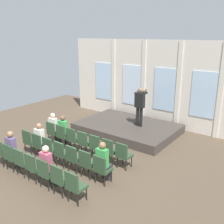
{
  "coord_description": "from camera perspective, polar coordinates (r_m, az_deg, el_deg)",
  "views": [
    {
      "loc": [
        6.09,
        -5.2,
        4.38
      ],
      "look_at": [
        0.17,
        2.78,
        1.34
      ],
      "focal_mm": 41.35,
      "sensor_mm": 36.0,
      "label": 1
    }
  ],
  "objects": [
    {
      "name": "chair_r2_c6",
      "position": [
        7.16,
        -8.22,
        -15.66
      ],
      "size": [
        0.46,
        0.44,
        0.94
      ],
      "color": "black",
      "rests_on": "ground"
    },
    {
      "name": "audience_r0_c0",
      "position": [
        10.85,
        -12.68,
        -3.1
      ],
      "size": [
        0.36,
        0.39,
        1.3
      ],
      "color": "#2D2D33",
      "rests_on": "ground"
    },
    {
      "name": "chair_r2_c0",
      "position": [
        9.69,
        -23.25,
        -7.86
      ],
      "size": [
        0.46,
        0.44,
        0.94
      ],
      "color": "black",
      "rests_on": "ground"
    },
    {
      "name": "chair_r2_c1",
      "position": [
        9.22,
        -21.38,
        -8.9
      ],
      "size": [
        0.46,
        0.44,
        0.94
      ],
      "color": "black",
      "rests_on": "ground"
    },
    {
      "name": "chair_r2_c5",
      "position": [
        7.53,
        -11.48,
        -14.08
      ],
      "size": [
        0.46,
        0.44,
        0.94
      ],
      "color": "black",
      "rests_on": "ground"
    },
    {
      "name": "chair_r0_c4",
      "position": [
        9.34,
        -3.47,
        -7.35
      ],
      "size": [
        0.46,
        0.44,
        0.94
      ],
      "color": "black",
      "rests_on": "ground"
    },
    {
      "name": "ground_plane",
      "position": [
        9.13,
        -11.56,
        -12.04
      ],
      "size": [
        15.57,
        15.57,
        0.0
      ],
      "primitive_type": "plane",
      "color": "brown"
    },
    {
      "name": "chair_r1_c6",
      "position": [
        7.89,
        -2.28,
        -12.19
      ],
      "size": [
        0.46,
        0.44,
        0.94
      ],
      "color": "black",
      "rests_on": "ground"
    },
    {
      "name": "chair_r2_c3",
      "position": [
        8.34,
        -16.97,
        -11.27
      ],
      "size": [
        0.46,
        0.44,
        0.94
      ],
      "color": "black",
      "rests_on": "ground"
    },
    {
      "name": "audience_r2_c4",
      "position": [
        7.87,
        -14.03,
        -11.1
      ],
      "size": [
        0.36,
        0.39,
        1.33
      ],
      "color": "#2D2D33",
      "rests_on": "ground"
    },
    {
      "name": "chair_r0_c1",
      "position": [
        10.46,
        -10.85,
        -4.88
      ],
      "size": [
        0.46,
        0.44,
        0.94
      ],
      "color": "black",
      "rests_on": "ground"
    },
    {
      "name": "chair_r0_c2",
      "position": [
        10.07,
        -8.58,
        -5.65
      ],
      "size": [
        0.46,
        0.44,
        0.94
      ],
      "color": "black",
      "rests_on": "ground"
    },
    {
      "name": "chair_r2_c4",
      "position": [
        7.92,
        -14.38,
        -12.62
      ],
      "size": [
        0.46,
        0.44,
        0.94
      ],
      "color": "black",
      "rests_on": "ground"
    },
    {
      "name": "chair_r1_c0",
      "position": [
        10.23,
        -17.78,
        -5.93
      ],
      "size": [
        0.46,
        0.44,
        0.94
      ],
      "color": "black",
      "rests_on": "ground"
    },
    {
      "name": "chair_r0_c3",
      "position": [
        9.69,
        -6.13,
        -6.47
      ],
      "size": [
        0.46,
        0.44,
        0.94
      ],
      "color": "black",
      "rests_on": "ground"
    },
    {
      "name": "chair_r1_c3",
      "position": [
        8.97,
        -11.11,
        -8.73
      ],
      "size": [
        0.46,
        0.44,
        0.94
      ],
      "color": "black",
      "rests_on": "ground"
    },
    {
      "name": "chair_r2_c2",
      "position": [
        8.77,
        -19.29,
        -10.03
      ],
      "size": [
        0.46,
        0.44,
        0.94
      ],
      "color": "black",
      "rests_on": "ground"
    },
    {
      "name": "chair_r1_c5",
      "position": [
        8.22,
        -5.5,
        -10.97
      ],
      "size": [
        0.46,
        0.44,
        0.94
      ],
      "color": "black",
      "rests_on": "ground"
    },
    {
      "name": "audience_r0_c1",
      "position": [
        10.44,
        -10.58,
        -3.76
      ],
      "size": [
        0.36,
        0.39,
        1.31
      ],
      "color": "#2D2D33",
      "rests_on": "ground"
    },
    {
      "name": "chair_r1_c4",
      "position": [
        8.58,
        -8.43,
        -9.81
      ],
      "size": [
        0.46,
        0.44,
        0.94
      ],
      "color": "black",
      "rests_on": "ground"
    },
    {
      "name": "mic_stand",
      "position": [
        11.86,
        5.47,
        -1.04
      ],
      "size": [
        0.28,
        0.28,
        1.55
      ],
      "color": "black",
      "rests_on": "stage_platform"
    },
    {
      "name": "audience_r1_c6",
      "position": [
        7.84,
        -1.92,
        -10.62
      ],
      "size": [
        0.36,
        0.39,
        1.35
      ],
      "color": "#2D2D33",
      "rests_on": "ground"
    },
    {
      "name": "audience_r2_c1",
      "position": [
        9.17,
        -21.11,
        -7.5
      ],
      "size": [
        0.36,
        0.39,
        1.36
      ],
      "color": "#2D2D33",
      "rests_on": "ground"
    },
    {
      "name": "stage_platform",
      "position": [
        11.96,
        3.41,
        -3.52
      ],
      "size": [
        4.36,
        2.99,
        0.38
      ],
      "primitive_type": "cube",
      "color": "#3F3833",
      "rests_on": "ground"
    },
    {
      "name": "chair_r1_c1",
      "position": [
        9.79,
        -15.76,
        -6.79
      ],
      "size": [
        0.46,
        0.44,
        0.94
      ],
      "color": "black",
      "rests_on": "ground"
    },
    {
      "name": "chair_r1_c2",
      "position": [
        9.37,
        -13.54,
        -7.72
      ],
      "size": [
        0.46,
        0.44,
        0.94
      ],
      "color": "black",
      "rests_on": "ground"
    },
    {
      "name": "chair_r0_c5",
      "position": [
        9.0,
        -0.6,
        -8.27
      ],
      "size": [
        0.46,
        0.44,
        0.94
      ],
      "color": "black",
      "rests_on": "ground"
    },
    {
      "name": "chair_r0_c6",
      "position": [
        8.7,
        2.49,
        -9.24
      ],
      "size": [
        0.46,
        0.44,
        0.94
      ],
      "color": "black",
      "rests_on": "ground"
    },
    {
      "name": "rear_partition",
      "position": [
        12.93,
        8.09,
        6.39
      ],
      "size": [
        9.23,
        0.14,
        4.1
      ],
      "color": "silver",
      "rests_on": "ground"
    },
    {
      "name": "audience_r1_c1",
      "position": [
        9.76,
        -15.47,
        -5.6
      ],
      "size": [
        0.36,
        0.39,
        1.31
      ],
      "color": "#2D2D33",
      "rests_on": "ground"
    },
    {
      "name": "speaker",
      "position": [
        11.39,
        6.17,
        1.78
      ],
      "size": [
        0.51,
        0.69,
        1.76
      ],
      "color": "black",
      "rests_on": "stage_platform"
    },
    {
      "name": "chair_r0_c0",
      "position": [
        10.87,
        -12.94,
        -4.16
      ],
      "size": [
        0.46,
        0.44,
        0.94
      ],
      "color": "black",
      "rests_on": "ground"
    }
  ]
}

